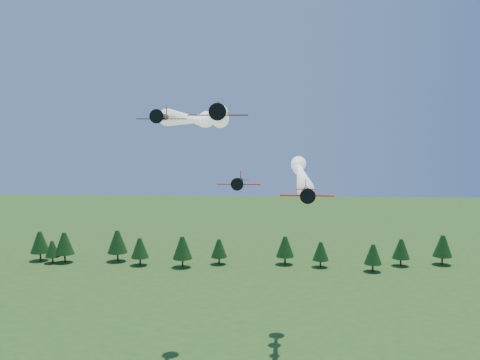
# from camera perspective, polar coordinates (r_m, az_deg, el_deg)

# --- Properties ---
(plane_lead) EXTENTS (9.18, 49.63, 3.70)m
(plane_lead) POSITION_cam_1_polar(r_m,az_deg,el_deg) (94.61, -2.11, 6.75)
(plane_lead) COLOR black
(plane_lead) RESTS_ON ground
(plane_left) EXTENTS (6.85, 52.45, 3.70)m
(plane_left) POSITION_cam_1_polar(r_m,az_deg,el_deg) (104.67, -5.04, 6.43)
(plane_left) COLOR black
(plane_left) RESTS_ON ground
(plane_right) EXTENTS (7.58, 61.72, 3.70)m
(plane_right) POSITION_cam_1_polar(r_m,az_deg,el_deg) (109.35, 6.47, 0.81)
(plane_right) COLOR black
(plane_right) RESTS_ON ground
(plane_slot) EXTENTS (7.01, 7.65, 2.48)m
(plane_slot) POSITION_cam_1_polar(r_m,az_deg,el_deg) (85.31, -0.10, -0.21)
(plane_slot) COLOR black
(plane_slot) RESTS_ON ground
(treeline) EXTENTS (173.33, 17.05, 11.31)m
(treeline) POSITION_cam_1_polar(r_m,az_deg,el_deg) (190.77, -1.30, -7.13)
(treeline) COLOR #382314
(treeline) RESTS_ON ground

